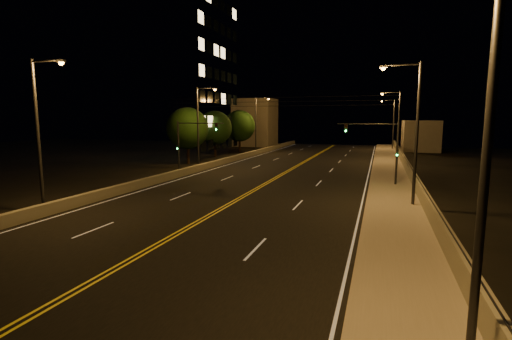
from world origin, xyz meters
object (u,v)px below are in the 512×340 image
(streetlight_2, at_px, (397,122))
(tree_1, at_px, (215,128))
(streetlight_6, at_px, (257,121))
(traffic_signal_right, at_px, (384,145))
(streetlight_5, at_px, (200,123))
(tree_2, at_px, (239,126))
(streetlight_4, at_px, (41,126))
(building_tower, at_px, (151,67))
(traffic_signal_left, at_px, (188,141))
(tree_0, at_px, (188,128))
(streetlight_1, at_px, (413,126))
(streetlight_0, at_px, (473,140))
(streetlight_3, at_px, (392,121))

(streetlight_2, relative_size, tree_1, 1.33)
(streetlight_6, relative_size, traffic_signal_right, 1.67)
(streetlight_5, xyz_separation_m, tree_2, (-3.44, 21.40, -0.80))
(streetlight_4, distance_m, building_tower, 39.56)
(tree_2, bearing_deg, streetlight_5, -80.88)
(traffic_signal_left, distance_m, tree_1, 19.48)
(streetlight_2, bearing_deg, tree_1, 179.86)
(tree_1, bearing_deg, traffic_signal_right, -37.52)
(streetlight_2, xyz_separation_m, tree_1, (-25.86, 0.06, -0.95))
(tree_0, xyz_separation_m, tree_2, (0.53, 17.13, 0.00))
(streetlight_1, xyz_separation_m, tree_0, (-25.42, 16.87, -0.80))
(streetlight_0, xyz_separation_m, streetlight_4, (-21.45, 8.12, 0.00))
(traffic_signal_right, bearing_deg, building_tower, 151.48)
(streetlight_2, xyz_separation_m, building_tower, (-37.24, 0.79, 8.65))
(streetlight_6, bearing_deg, building_tower, -157.66)
(streetlight_0, distance_m, tree_2, 56.30)
(streetlight_1, xyz_separation_m, streetlight_4, (-21.45, -8.37, 0.00))
(streetlight_2, bearing_deg, streetlight_4, -121.92)
(traffic_signal_left, xyz_separation_m, tree_0, (-5.15, 9.38, 1.00))
(streetlight_0, bearing_deg, streetlight_4, 159.27)
(streetlight_2, distance_m, tree_2, 26.13)
(streetlight_6, height_order, tree_2, streetlight_6)
(tree_2, bearing_deg, streetlight_3, 28.36)
(traffic_signal_right, xyz_separation_m, building_tower, (-35.65, 19.37, 10.45))
(building_tower, distance_m, tree_2, 17.11)
(streetlight_2, distance_m, building_tower, 38.24)
(streetlight_2, distance_m, tree_1, 25.88)
(streetlight_5, relative_size, tree_2, 1.28)
(streetlight_4, height_order, traffic_signal_left, streetlight_4)
(traffic_signal_left, bearing_deg, streetlight_4, -94.28)
(streetlight_2, relative_size, streetlight_6, 1.00)
(streetlight_0, bearing_deg, tree_0, 127.30)
(tree_2, bearing_deg, traffic_signal_right, -48.68)
(streetlight_0, xyz_separation_m, traffic_signal_right, (-1.59, 23.98, -1.80))
(streetlight_3, height_order, traffic_signal_right, streetlight_3)
(streetlight_4, bearing_deg, streetlight_2, 58.08)
(streetlight_1, xyz_separation_m, traffic_signal_left, (-20.27, 7.49, -1.80))
(streetlight_0, xyz_separation_m, tree_1, (-25.86, 42.63, -0.95))
(streetlight_2, bearing_deg, streetlight_6, 161.26)
(streetlight_5, distance_m, tree_1, 14.27)
(streetlight_4, bearing_deg, streetlight_0, -20.73)
(streetlight_5, bearing_deg, streetlight_2, 32.12)
(streetlight_4, relative_size, building_tower, 0.32)
(traffic_signal_right, distance_m, tree_0, 25.63)
(traffic_signal_right, distance_m, tree_1, 30.62)
(traffic_signal_right, height_order, tree_0, tree_0)
(tree_1, bearing_deg, streetlight_1, -45.30)
(streetlight_0, xyz_separation_m, tree_2, (-24.89, 50.49, -0.80))
(streetlight_2, relative_size, tree_2, 1.28)
(streetlight_1, bearing_deg, tree_2, 126.20)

